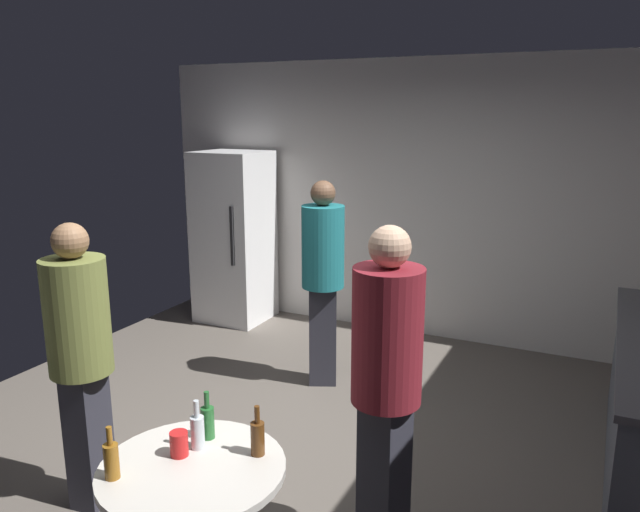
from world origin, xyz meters
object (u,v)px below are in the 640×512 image
Objects in this scene: beer_bottle_amber at (111,460)px; beer_bottle_brown at (258,437)px; foreground_table at (193,488)px; person_in_teal_shirt at (323,268)px; refrigerator at (234,237)px; beer_bottle_green at (208,421)px; person_in_olive_shirt at (80,346)px; plastic_cup_red at (179,444)px; person_in_maroon_shirt at (386,370)px; beer_bottle_clear at (197,431)px.

beer_bottle_brown is (0.45, 0.41, 0.00)m from beer_bottle_amber.
beer_bottle_amber reaches higher than foreground_table.
person_in_teal_shirt reaches higher than beer_bottle_brown.
refrigerator is 3.84m from beer_bottle_green.
person_in_olive_shirt is (-0.96, 0.17, 0.14)m from beer_bottle_green.
refrigerator is 16.36× the size of plastic_cup_red.
foreground_table is 7.27× the size of plastic_cup_red.
beer_bottle_brown reaches higher than foreground_table.
person_in_olive_shirt reaches higher than plastic_cup_red.
person_in_teal_shirt is (-0.46, 2.19, 0.17)m from beer_bottle_green.
refrigerator reaches higher than beer_bottle_green.
person_in_maroon_shirt is 1.01× the size of person_in_teal_shirt.
person_in_teal_shirt reaches higher than person_in_olive_shirt.
refrigerator is 3.85m from person_in_maroon_shirt.
beer_bottle_green reaches higher than plastic_cup_red.
person_in_teal_shirt is at bearing 102.46° from foreground_table.
person_in_teal_shirt is at bearing 96.36° from beer_bottle_amber.
person_in_teal_shirt is (0.50, 2.02, 0.03)m from person_in_olive_shirt.
person_in_olive_shirt is at bearing 159.39° from foreground_table.
person_in_maroon_shirt is (0.68, 0.51, 0.18)m from beer_bottle_green.
beer_bottle_brown is at bearing 14.84° from beer_bottle_clear.
beer_bottle_brown is 1.26m from person_in_olive_shirt.
foreground_table is at bearing -28.71° from person_in_olive_shirt.
beer_bottle_green is (0.17, 0.43, 0.00)m from beer_bottle_amber.
foreground_table is at bearing -71.27° from beer_bottle_green.
foreground_table is at bearing 41.57° from beer_bottle_amber.
person_in_olive_shirt is at bearing 142.86° from beer_bottle_amber.
person_in_olive_shirt reaches higher than beer_bottle_brown.
person_in_maroon_shirt is at bearing 44.24° from plastic_cup_red.
person_in_teal_shirt is (1.56, -1.07, 0.09)m from refrigerator.
person_in_maroon_shirt is (0.67, 0.60, 0.18)m from beer_bottle_clear.
beer_bottle_clear is at bearing -58.79° from refrigerator.
beer_bottle_green is (-0.28, 0.02, 0.00)m from beer_bottle_brown.
person_in_maroon_shirt reaches higher than person_in_olive_shirt.
beer_bottle_brown is 0.14× the size of person_in_maroon_shirt.
beer_bottle_clear is 1.01m from person_in_olive_shirt.
refrigerator reaches higher than person_in_maroon_shirt.
person_in_olive_shirt is at bearing -38.58° from person_in_teal_shirt.
refrigerator is at bearing 121.21° from beer_bottle_clear.
person_in_teal_shirt reaches higher than beer_bottle_clear.
refrigerator is 3.92m from beer_bottle_clear.
plastic_cup_red is at bearing -23.58° from person_in_maroon_shirt.
plastic_cup_red is 2.41m from person_in_teal_shirt.
refrigerator is 3.27m from person_in_olive_shirt.
plastic_cup_red is (-0.04, -0.09, -0.03)m from beer_bottle_clear.
person_in_teal_shirt is at bearing 100.35° from plastic_cup_red.
beer_bottle_amber is at bearing -63.34° from refrigerator.
person_in_teal_shirt is (-0.53, 2.41, 0.36)m from foreground_table.
beer_bottle_clear is at bearing -23.10° from person_in_olive_shirt.
beer_bottle_clear is 0.92m from person_in_maroon_shirt.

